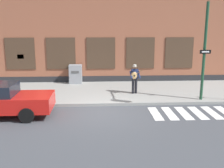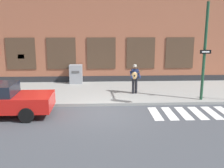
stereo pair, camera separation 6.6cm
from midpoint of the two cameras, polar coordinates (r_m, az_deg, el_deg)
The scene contains 8 objects.
ground_plane at distance 12.57m, azimuth -1.90°, elevation -6.35°, with size 160.00×160.00×0.00m, color #424449.
sidewalk at distance 16.21m, azimuth -2.10°, elevation -1.71°, with size 28.00×5.44×0.15m.
building_backdrop at distance 20.42m, azimuth -2.35°, elevation 13.69°, with size 28.00×4.06×8.95m.
crosswalk at distance 13.35m, azimuth 19.68°, elevation -5.93°, with size 5.20×1.90×0.01m.
red_car at distance 12.96m, azimuth -23.06°, elevation -3.24°, with size 4.62×2.03×1.53m.
busker at distance 15.37m, azimuth 5.10°, elevation 1.51°, with size 0.74×0.57×1.72m.
traffic_light at distance 13.74m, azimuth 21.66°, elevation 10.50°, with size 0.60×2.56×5.31m.
utility_box at distance 18.34m, azimuth -7.75°, elevation 2.18°, with size 0.87×0.68×1.29m.
Camera 2 is at (-0.11, -11.89, 4.09)m, focal length 42.00 mm.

